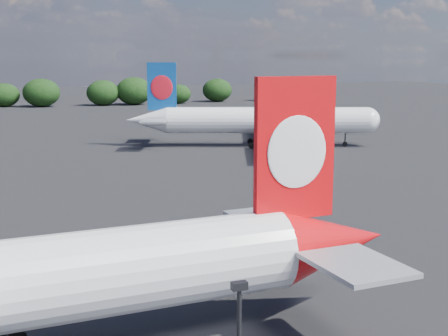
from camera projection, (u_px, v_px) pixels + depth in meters
name	position (u px, v px, depth m)	size (l,w,h in m)	color
ground	(3.00, 174.00, 87.82)	(500.00, 500.00, 0.00)	black
china_southern_airliner	(258.00, 121.00, 113.53)	(45.16, 43.40, 15.19)	white
billboard_yellow	(38.00, 94.00, 204.14)	(5.00, 0.30, 5.50)	yellow
horizon_treeline	(4.00, 95.00, 198.44)	(202.93, 16.04, 9.34)	black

